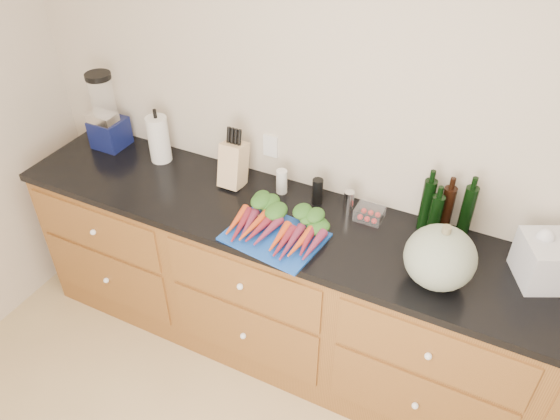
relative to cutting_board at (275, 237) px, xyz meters
The scene contains 15 objects.
wall_back 0.69m from the cutting_board, 54.40° to the left, with size 4.10×0.05×2.60m, color beige.
cabinets 0.62m from the cutting_board, 24.18° to the left, with size 3.60×0.64×0.90m.
countertop 0.38m from the cutting_board, 24.74° to the left, with size 3.64×0.62×0.04m, color black.
cutting_board is the anchor object (origin of this frame).
carrots 0.05m from the cutting_board, 90.00° to the left, with size 0.45×0.33×0.06m.
squash 0.74m from the cutting_board, ahead, with size 0.29×0.29×0.27m, color slate.
blender_appliance 1.28m from the cutting_board, 165.45° to the left, with size 0.18×0.18×0.44m.
paper_towel 0.94m from the cutting_board, 159.84° to the left, with size 0.12×0.12×0.26m, color silver.
knife_block 0.50m from the cutting_board, 142.39° to the left, with size 0.12×0.12×0.23m, color tan.
grinder_salt 0.37m from the cutting_board, 111.09° to the left, with size 0.06×0.06×0.13m, color silver.
grinder_pepper 0.35m from the cutting_board, 78.93° to the left, with size 0.05×0.05×0.14m, color black.
canister_chrome 0.42m from the cutting_board, 55.65° to the left, with size 0.05×0.05×0.12m, color silver.
tomato_box 0.48m from the cutting_board, 43.82° to the left, with size 0.13×0.11×0.06m, color white.
bottles 0.78m from the cutting_board, 28.75° to the left, with size 0.24×0.12×0.28m.
grocery_bag 1.19m from the cutting_board, 13.60° to the left, with size 0.27×0.22×0.20m, color silver, non-canonical shape.
Camera 1 is at (0.53, -0.57, 2.59)m, focal length 35.00 mm.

